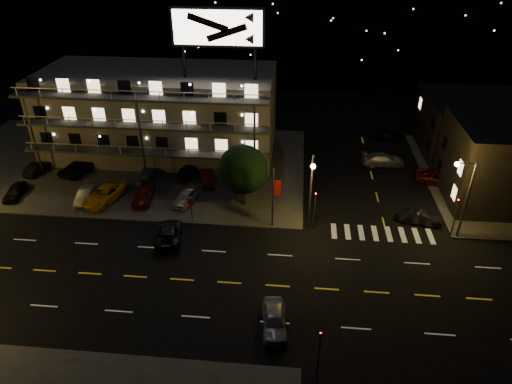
# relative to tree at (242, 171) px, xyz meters

# --- Properties ---
(ground) EXTENTS (140.00, 140.00, 0.00)m
(ground) POSITION_rel_tree_xyz_m (-1.68, -12.07, -4.08)
(ground) COLOR black
(ground) RESTS_ON ground
(curb_nw) EXTENTS (44.00, 24.00, 0.15)m
(curb_nw) POSITION_rel_tree_xyz_m (-15.68, 7.93, -4.00)
(curb_nw) COLOR #323230
(curb_nw) RESTS_ON ground
(curb_ne) EXTENTS (16.00, 24.00, 0.15)m
(curb_ne) POSITION_rel_tree_xyz_m (28.32, 7.93, -4.00)
(curb_ne) COLOR #323230
(curb_ne) RESTS_ON ground
(motel) EXTENTS (28.00, 13.80, 18.10)m
(motel) POSITION_rel_tree_xyz_m (-11.63, 11.82, 1.27)
(motel) COLOR gray
(motel) RESTS_ON ground
(side_bldg_back) EXTENTS (14.06, 12.00, 7.00)m
(side_bldg_back) POSITION_rel_tree_xyz_m (28.30, 15.93, -0.58)
(side_bldg_back) COLOR black
(side_bldg_back) RESTS_ON ground
(hill_backdrop) EXTENTS (120.00, 25.00, 24.00)m
(hill_backdrop) POSITION_rel_tree_xyz_m (-7.62, 56.72, 7.47)
(hill_backdrop) COLOR black
(hill_backdrop) RESTS_ON ground
(streetlight_nc) EXTENTS (0.44, 1.92, 8.00)m
(streetlight_nc) POSITION_rel_tree_xyz_m (6.82, -4.13, 0.88)
(streetlight_nc) COLOR #2D2D30
(streetlight_nc) RESTS_ON ground
(streetlight_ne) EXTENTS (1.92, 0.44, 8.00)m
(streetlight_ne) POSITION_rel_tree_xyz_m (20.45, -3.77, 0.88)
(streetlight_ne) COLOR #2D2D30
(streetlight_ne) RESTS_ON ground
(signal_nw) EXTENTS (0.20, 0.27, 4.60)m
(signal_nw) POSITION_rel_tree_xyz_m (7.32, -3.57, -1.51)
(signal_nw) COLOR #2D2D30
(signal_nw) RESTS_ON ground
(signal_sw) EXTENTS (0.20, 0.27, 4.60)m
(signal_sw) POSITION_rel_tree_xyz_m (7.32, -20.56, -1.51)
(signal_sw) COLOR #2D2D30
(signal_sw) RESTS_ON ground
(signal_ne) EXTENTS (0.27, 0.20, 4.60)m
(signal_ne) POSITION_rel_tree_xyz_m (20.31, -3.57, -1.51)
(signal_ne) COLOR #2D2D30
(signal_ne) RESTS_ON ground
(banner_north) EXTENTS (0.83, 0.16, 6.40)m
(banner_north) POSITION_rel_tree_xyz_m (3.40, -3.67, -0.65)
(banner_north) COLOR #2D2D30
(banner_north) RESTS_ON ground
(stop_sign) EXTENTS (0.91, 0.11, 2.61)m
(stop_sign) POSITION_rel_tree_xyz_m (-4.68, -3.50, -2.37)
(stop_sign) COLOR #2D2D30
(stop_sign) RESTS_ON ground
(tree) EXTENTS (5.25, 5.06, 6.61)m
(tree) POSITION_rel_tree_xyz_m (0.00, 0.00, 0.00)
(tree) COLOR black
(tree) RESTS_ON curb_nw
(lot_car_0) EXTENTS (1.85, 3.86, 1.27)m
(lot_car_0) POSITION_rel_tree_xyz_m (-24.55, -0.91, -3.29)
(lot_car_0) COLOR black
(lot_car_0) RESTS_ON curb_nw
(lot_car_1) EXTENTS (1.69, 3.99, 1.28)m
(lot_car_1) POSITION_rel_tree_xyz_m (-16.71, -0.90, -3.29)
(lot_car_1) COLOR gray
(lot_car_1) RESTS_ON curb_nw
(lot_car_2) EXTENTS (4.01, 5.96, 1.52)m
(lot_car_2) POSITION_rel_tree_xyz_m (-14.67, -0.72, -3.17)
(lot_car_2) COLOR gold
(lot_car_2) RESTS_ON curb_nw
(lot_car_3) EXTENTS (2.10, 4.56, 1.29)m
(lot_car_3) POSITION_rel_tree_xyz_m (-10.59, -0.34, -3.28)
(lot_car_3) COLOR #54100C
(lot_car_3) RESTS_ON curb_nw
(lot_car_4) EXTENTS (2.65, 4.27, 1.36)m
(lot_car_4) POSITION_rel_tree_xyz_m (-5.99, -0.36, -3.25)
(lot_car_4) COLOR gray
(lot_car_4) RESTS_ON curb_nw
(lot_car_5) EXTENTS (1.92, 3.98, 1.26)m
(lot_car_5) POSITION_rel_tree_xyz_m (-24.87, 4.49, -3.30)
(lot_car_5) COLOR black
(lot_car_5) RESTS_ON curb_nw
(lot_car_6) EXTENTS (3.64, 5.53, 1.41)m
(lot_car_6) POSITION_rel_tree_xyz_m (-20.06, 5.07, -3.22)
(lot_car_6) COLOR black
(lot_car_6) RESTS_ON curb_nw
(lot_car_7) EXTENTS (1.92, 4.31, 1.23)m
(lot_car_7) POSITION_rel_tree_xyz_m (-11.71, 3.99, -3.31)
(lot_car_7) COLOR gray
(lot_car_7) RESTS_ON curb_nw
(lot_car_8) EXTENTS (2.85, 4.53, 1.44)m
(lot_car_8) POSITION_rel_tree_xyz_m (-7.00, 5.43, -3.21)
(lot_car_8) COLOR black
(lot_car_8) RESTS_ON curb_nw
(lot_car_9) EXTENTS (2.62, 4.39, 1.37)m
(lot_car_9) POSITION_rel_tree_xyz_m (-4.61, 4.12, -3.25)
(lot_car_9) COLOR #54100C
(lot_car_9) RESTS_ON curb_nw
(side_car_0) EXTENTS (4.25, 2.24, 1.33)m
(side_car_0) POSITION_rel_tree_xyz_m (17.83, -1.66, -3.41)
(side_car_0) COLOR black
(side_car_0) RESTS_ON ground
(side_car_1) EXTENTS (5.89, 3.97, 1.50)m
(side_car_1) POSITION_rel_tree_xyz_m (21.78, 6.62, -3.33)
(side_car_1) COLOR #54100C
(side_car_1) RESTS_ON ground
(side_car_2) EXTENTS (5.22, 2.46, 1.47)m
(side_car_2) POSITION_rel_tree_xyz_m (15.94, 10.75, -3.34)
(side_car_2) COLOR gray
(side_car_2) RESTS_ON ground
(side_car_3) EXTENTS (4.30, 2.12, 1.41)m
(side_car_3) POSITION_rel_tree_xyz_m (17.86, 18.58, -3.37)
(side_car_3) COLOR black
(side_car_3) RESTS_ON ground
(road_car_east) EXTENTS (2.18, 4.49, 1.48)m
(road_car_east) POSITION_rel_tree_xyz_m (4.28, -16.50, -3.34)
(road_car_east) COLOR gray
(road_car_east) RESTS_ON ground
(road_car_west) EXTENTS (3.10, 5.25, 1.37)m
(road_car_west) POSITION_rel_tree_xyz_m (-6.18, -6.62, -3.39)
(road_car_west) COLOR black
(road_car_west) RESTS_ON ground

